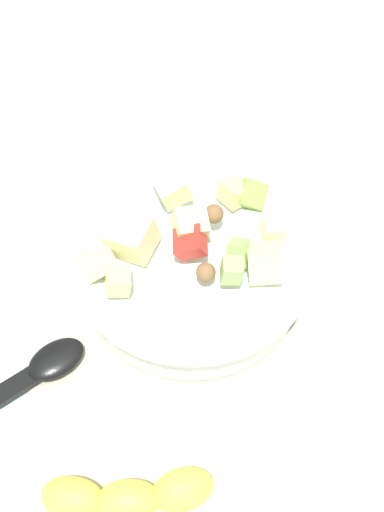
% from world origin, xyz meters
% --- Properties ---
extents(ground_plane, '(2.40, 2.40, 0.00)m').
position_xyz_m(ground_plane, '(0.00, 0.00, 0.00)').
color(ground_plane, silver).
extents(placemat, '(0.41, 0.36, 0.01)m').
position_xyz_m(placemat, '(0.00, 0.00, 0.00)').
color(placemat, '#BCB299').
rests_on(placemat, ground_plane).
extents(salad_bowl, '(0.24, 0.24, 0.10)m').
position_xyz_m(salad_bowl, '(0.02, -0.01, 0.04)').
color(salad_bowl, white).
rests_on(salad_bowl, placemat).
extents(serving_spoon, '(0.19, 0.07, 0.01)m').
position_xyz_m(serving_spoon, '(0.20, 0.04, 0.01)').
color(serving_spoon, black).
rests_on(serving_spoon, placemat).
extents(banana_whole, '(0.15, 0.08, 0.04)m').
position_xyz_m(banana_whole, '(0.15, 0.18, 0.02)').
color(banana_whole, yellow).
rests_on(banana_whole, ground_plane).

